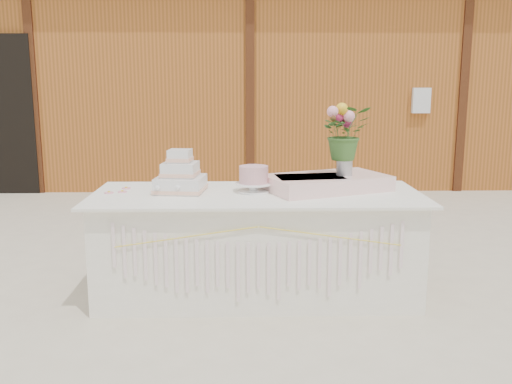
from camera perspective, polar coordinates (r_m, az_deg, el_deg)
ground at (r=4.36m, az=0.09°, el=-10.09°), size 80.00×80.00×0.00m
barn at (r=10.06m, az=-0.81°, el=11.67°), size 12.60×4.60×3.30m
cake_table at (r=4.23m, az=0.09°, el=-5.22°), size 2.40×1.00×0.77m
wedding_cake at (r=4.21m, az=-7.56°, el=1.44°), size 0.39×0.39×0.31m
pink_cake_stand at (r=4.17m, az=-0.23°, el=1.45°), size 0.27×0.27×0.19m
satin_runner at (r=4.29m, az=7.05°, el=0.93°), size 1.01×0.81×0.11m
flower_vase at (r=4.29m, az=8.83°, el=2.75°), size 0.12×0.12×0.16m
bouquet at (r=4.26m, az=8.94°, el=6.50°), size 0.40×0.36×0.40m
loose_flowers at (r=4.36m, az=-13.61°, el=0.23°), size 0.24×0.35×0.02m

